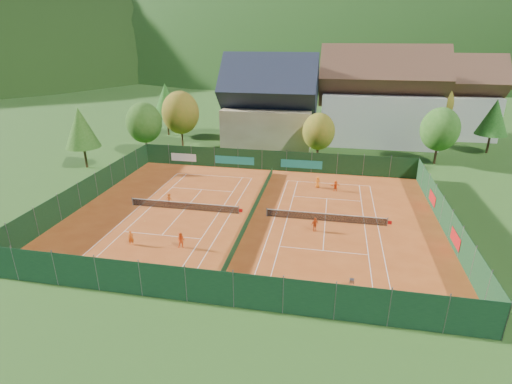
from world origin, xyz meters
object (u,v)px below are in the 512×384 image
object	(u,v)px
hotel_block_a	(379,102)
player_left_near	(131,238)
player_right_far_b	(335,186)
ball_hopper	(352,281)
player_right_far_a	(318,182)
hotel_block_b	(450,102)
player_left_mid	(181,240)
player_left_far	(169,199)
player_right_near	(315,224)
chalet	(270,108)

from	to	relation	value
hotel_block_a	player_left_near	world-z (taller)	hotel_block_a
player_left_near	player_right_far_b	xyz separation A→B (m)	(19.03, 17.99, -0.02)
player_left_near	ball_hopper	bearing A→B (deg)	-33.55
ball_hopper	player_left_near	distance (m)	20.71
player_right_far_a	player_right_far_b	distance (m)	2.46
player_right_far_a	hotel_block_b	bearing A→B (deg)	-134.37
player_left_mid	player_right_far_a	distance (m)	21.92
hotel_block_a	player_left_near	size ratio (longest dim) A/B	14.74
player_left_far	player_right_far_a	bearing A→B (deg)	-150.76
player_left_far	player_right_far_b	xyz separation A→B (m)	(19.30, 7.99, 0.05)
ball_hopper	player_left_mid	distance (m)	15.93
player_right_far_b	player_left_near	bearing A→B (deg)	23.17
player_left_far	player_right_far_b	size ratio (longest dim) A/B	0.94
hotel_block_a	player_right_near	distance (m)	40.16
player_left_near	player_left_mid	distance (m)	4.93
chalet	player_right_far_b	distance (m)	24.68
player_right_near	player_right_far_a	xyz separation A→B (m)	(-0.33, 12.63, -0.02)
hotel_block_a	player_left_mid	bearing A→B (deg)	-115.46
ball_hopper	player_right_near	bearing A→B (deg)	110.56
chalet	player_left_mid	distance (m)	38.91
player_right_far_a	player_left_mid	bearing A→B (deg)	47.61
player_left_far	player_right_far_b	bearing A→B (deg)	-155.69
chalet	ball_hopper	bearing A→B (deg)	-72.17
player_right_far_a	chalet	bearing A→B (deg)	-74.00
hotel_block_b	player_right_far_b	xyz separation A→B (m)	(-21.04, -34.76, -5.91)
player_left_mid	player_right_near	size ratio (longest dim) A/B	1.05
ball_hopper	player_left_far	distance (m)	24.49
hotel_block_b	player_right_far_a	size ratio (longest dim) A/B	11.78
chalet	hotel_block_a	bearing A→B (deg)	17.53
hotel_block_a	player_left_far	xyz separation A→B (m)	(-26.33, -34.74, -6.72)
player_left_mid	ball_hopper	bearing A→B (deg)	-17.78
hotel_block_b	player_left_mid	world-z (taller)	hotel_block_b
chalet	player_left_mid	bearing A→B (deg)	-93.19
player_left_far	player_right_far_a	size ratio (longest dim) A/B	0.91
chalet	hotel_block_b	bearing A→B (deg)	22.99
hotel_block_b	player_left_mid	distance (m)	63.37
chalet	player_right_far_a	world-z (taller)	chalet
chalet	hotel_block_a	xyz separation A→B (m)	(19.00, 6.00, 0.76)
hotel_block_b	player_left_mid	bearing A→B (deg)	-123.85
hotel_block_b	player_left_mid	xyz separation A→B (m)	(-35.14, -52.41, -5.83)
ball_hopper	player_left_near	size ratio (longest dim) A/B	0.55
chalet	hotel_block_b	distance (m)	35.85
hotel_block_b	player_right_far_b	bearing A→B (deg)	-121.18
player_left_far	player_right_far_b	distance (m)	20.89
hotel_block_b	player_right_far_b	distance (m)	41.05
ball_hopper	player_right_far_a	distance (m)	22.13
chalet	player_right_near	world-z (taller)	chalet
player_left_mid	player_right_far_a	size ratio (longest dim) A/B	1.08
player_right_far_a	player_right_near	bearing A→B (deg)	81.68
hotel_block_b	player_right_far_a	world-z (taller)	hotel_block_b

